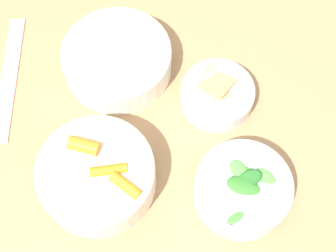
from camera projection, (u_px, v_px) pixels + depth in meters
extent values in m
plane|color=gray|center=(177.00, 219.00, 1.51)|extent=(10.00, 10.00, 0.00)
cube|color=#99724C|center=(183.00, 115.00, 0.84)|extent=(1.16, 0.78, 0.03)
cube|color=olive|center=(283.00, 16.00, 1.41)|extent=(0.06, 0.06, 0.73)
cube|color=olive|center=(65.00, 19.00, 1.40)|extent=(0.06, 0.06, 0.73)
cylinder|color=silver|center=(97.00, 176.00, 0.74)|extent=(0.19, 0.19, 0.06)
torus|color=silver|center=(95.00, 169.00, 0.71)|extent=(0.19, 0.19, 0.01)
cylinder|color=orange|center=(97.00, 194.00, 0.71)|extent=(0.04, 0.03, 0.02)
cylinder|color=orange|center=(103.00, 169.00, 0.73)|extent=(0.04, 0.05, 0.02)
cylinder|color=orange|center=(102.00, 159.00, 0.74)|extent=(0.04, 0.05, 0.02)
cylinder|color=orange|center=(122.00, 174.00, 0.73)|extent=(0.03, 0.06, 0.02)
cylinder|color=orange|center=(80.00, 171.00, 0.73)|extent=(0.03, 0.05, 0.02)
cylinder|color=orange|center=(89.00, 153.00, 0.74)|extent=(0.03, 0.06, 0.02)
cylinder|color=orange|center=(109.00, 170.00, 0.72)|extent=(0.03, 0.06, 0.02)
cylinder|color=orange|center=(84.00, 146.00, 0.72)|extent=(0.04, 0.05, 0.02)
cylinder|color=orange|center=(125.00, 185.00, 0.70)|extent=(0.05, 0.05, 0.02)
cylinder|color=silver|center=(242.00, 190.00, 0.74)|extent=(0.15, 0.15, 0.05)
torus|color=silver|center=(244.00, 185.00, 0.72)|extent=(0.15, 0.15, 0.01)
ellipsoid|color=#4C933D|center=(239.00, 170.00, 0.72)|extent=(0.04, 0.04, 0.01)
ellipsoid|color=#3D8433|center=(244.00, 185.00, 0.71)|extent=(0.04, 0.07, 0.04)
ellipsoid|color=#3D8433|center=(252.00, 170.00, 0.73)|extent=(0.05, 0.06, 0.03)
ellipsoid|color=#4C933D|center=(234.00, 213.00, 0.70)|extent=(0.05, 0.04, 0.05)
ellipsoid|color=#4C933D|center=(266.00, 184.00, 0.72)|extent=(0.06, 0.06, 0.04)
ellipsoid|color=#235B23|center=(249.00, 179.00, 0.71)|extent=(0.04, 0.05, 0.04)
cylinder|color=silver|center=(118.00, 60.00, 0.84)|extent=(0.20, 0.20, 0.05)
torus|color=silver|center=(116.00, 52.00, 0.82)|extent=(0.20, 0.20, 0.01)
cylinder|color=#936042|center=(118.00, 63.00, 0.85)|extent=(0.18, 0.18, 0.03)
ellipsoid|color=#AD7551|center=(120.00, 92.00, 0.80)|extent=(0.01, 0.01, 0.01)
ellipsoid|color=#8E5B3D|center=(73.00, 46.00, 0.84)|extent=(0.01, 0.01, 0.01)
ellipsoid|color=#A36B4C|center=(148.00, 53.00, 0.83)|extent=(0.01, 0.01, 0.01)
ellipsoid|color=#A36B4C|center=(118.00, 63.00, 0.82)|extent=(0.01, 0.01, 0.01)
ellipsoid|color=#A36B4C|center=(93.00, 72.00, 0.82)|extent=(0.01, 0.01, 0.01)
ellipsoid|color=#8E5B3D|center=(83.00, 32.00, 0.85)|extent=(0.01, 0.01, 0.01)
ellipsoid|color=#8E5B3D|center=(78.00, 52.00, 0.84)|extent=(0.01, 0.01, 0.01)
ellipsoid|color=#AD7551|center=(111.00, 65.00, 0.82)|extent=(0.01, 0.01, 0.01)
ellipsoid|color=#AD7551|center=(73.00, 64.00, 0.82)|extent=(0.01, 0.01, 0.01)
cylinder|color=#E0A88E|center=(149.00, 66.00, 0.81)|extent=(0.02, 0.02, 0.01)
cylinder|color=beige|center=(154.00, 40.00, 0.84)|extent=(0.03, 0.03, 0.01)
cylinder|color=tan|center=(130.00, 21.00, 0.86)|extent=(0.03, 0.03, 0.01)
cylinder|color=#E0A88E|center=(149.00, 33.00, 0.85)|extent=(0.03, 0.03, 0.01)
cylinder|color=#E0A88E|center=(88.00, 71.00, 0.81)|extent=(0.02, 0.02, 0.01)
cylinder|color=silver|center=(217.00, 95.00, 0.82)|extent=(0.13, 0.13, 0.04)
torus|color=silver|center=(218.00, 90.00, 0.80)|extent=(0.13, 0.13, 0.01)
cube|color=tan|center=(226.00, 95.00, 0.81)|extent=(0.05, 0.04, 0.01)
cube|color=tan|center=(234.00, 85.00, 0.82)|extent=(0.06, 0.05, 0.01)
cube|color=tan|center=(212.00, 78.00, 0.82)|extent=(0.06, 0.06, 0.02)
cube|color=tan|center=(219.00, 91.00, 0.80)|extent=(0.05, 0.04, 0.02)
cube|color=tan|center=(215.00, 83.00, 0.81)|extent=(0.07, 0.08, 0.02)
cube|color=#EFB7C6|center=(9.00, 77.00, 0.86)|extent=(0.26, 0.03, 0.00)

